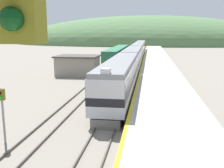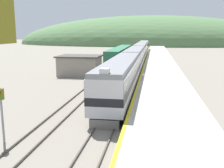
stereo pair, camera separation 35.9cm
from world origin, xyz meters
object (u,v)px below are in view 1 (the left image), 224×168
object	(u,v)px
carriage_second	(133,58)
siding_train	(118,55)
express_train_lead_car	(120,77)
signal_post_siding	(2,104)
carriage_third	(138,51)
carriage_fourth	(141,47)

from	to	relation	value
carriage_second	siding_train	distance (m)	13.15
express_train_lead_car	signal_post_siding	distance (m)	14.53
express_train_lead_car	signal_post_siding	world-z (taller)	express_train_lead_car
signal_post_siding	express_train_lead_car	bearing A→B (deg)	65.72
carriage_second	carriage_third	world-z (taller)	same
carriage_second	siding_train	size ratio (longest dim) A/B	0.68
carriage_second	carriage_fourth	bearing A→B (deg)	90.00
express_train_lead_car	carriage_fourth	bearing A→B (deg)	90.00
carriage_third	carriage_second	bearing A→B (deg)	-90.00
carriage_third	carriage_fourth	bearing A→B (deg)	90.00
carriage_third	signal_post_siding	distance (m)	54.69
carriage_third	carriage_fourth	size ratio (longest dim) A/B	1.00
siding_train	carriage_second	bearing A→B (deg)	-70.78
carriage_second	signal_post_siding	world-z (taller)	carriage_second
carriage_third	express_train_lead_car	bearing A→B (deg)	-90.00
siding_train	signal_post_siding	xyz separation A→B (m)	(-1.65, -46.69, 0.77)
carriage_third	siding_train	bearing A→B (deg)	-119.42
carriage_second	carriage_third	bearing A→B (deg)	90.00
express_train_lead_car	carriage_fourth	size ratio (longest dim) A/B	1.07
carriage_second	signal_post_siding	xyz separation A→B (m)	(-5.97, -34.28, 0.37)
express_train_lead_car	carriage_fourth	world-z (taller)	express_train_lead_car
express_train_lead_car	siding_train	world-z (taller)	express_train_lead_car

